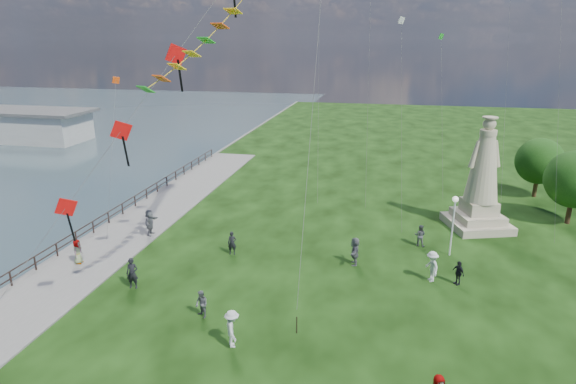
% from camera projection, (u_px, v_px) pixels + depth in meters
% --- Properties ---
extents(waterfront, '(200.00, 200.00, 1.51)m').
position_uv_depth(waterfront, '(82.00, 253.00, 31.97)').
color(waterfront, '#34494F').
rests_on(waterfront, ground).
extents(statue, '(5.18, 5.18, 8.34)m').
position_uv_depth(statue, '(481.00, 187.00, 35.27)').
color(statue, '#BCAF8E').
rests_on(statue, ground).
extents(lamppost, '(0.38, 0.38, 4.07)m').
position_uv_depth(lamppost, '(454.00, 213.00, 30.67)').
color(lamppost, silver).
rests_on(lamppost, ground).
extents(tree_row, '(8.22, 12.71, 5.69)m').
position_uv_depth(tree_row, '(569.00, 175.00, 37.92)').
color(tree_row, '#382314').
rests_on(tree_row, ground).
extents(person_0, '(0.73, 0.54, 1.83)m').
position_uv_depth(person_0, '(132.00, 273.00, 27.17)').
color(person_0, black).
rests_on(person_0, ground).
extents(person_1, '(0.83, 0.77, 1.46)m').
position_uv_depth(person_1, '(202.00, 304.00, 24.36)').
color(person_1, '#595960').
rests_on(person_1, ground).
extents(person_2, '(1.08, 1.33, 1.83)m').
position_uv_depth(person_2, '(232.00, 329.00, 21.98)').
color(person_2, silver).
rests_on(person_2, ground).
extents(person_5, '(0.87, 1.81, 1.90)m').
position_uv_depth(person_5, '(150.00, 224.00, 34.35)').
color(person_5, '#595960').
rests_on(person_5, ground).
extents(person_6, '(0.63, 0.47, 1.56)m').
position_uv_depth(person_6, '(232.00, 243.00, 31.51)').
color(person_6, black).
rests_on(person_6, ground).
extents(person_7, '(0.82, 0.61, 1.53)m').
position_uv_depth(person_7, '(420.00, 235.00, 32.78)').
color(person_7, '#595960').
rests_on(person_7, ground).
extents(person_8, '(1.03, 1.35, 1.86)m').
position_uv_depth(person_8, '(432.00, 266.00, 27.95)').
color(person_8, silver).
rests_on(person_8, ground).
extents(person_9, '(0.85, 0.94, 1.45)m').
position_uv_depth(person_9, '(458.00, 273.00, 27.65)').
color(person_9, black).
rests_on(person_9, ground).
extents(person_10, '(0.59, 0.84, 1.57)m').
position_uv_depth(person_10, '(78.00, 253.00, 30.03)').
color(person_10, '#595960').
rests_on(person_10, ground).
extents(person_11, '(0.84, 1.72, 1.81)m').
position_uv_depth(person_11, '(355.00, 251.00, 30.04)').
color(person_11, '#595960').
rests_on(person_11, ground).
extents(red_kite_train, '(12.82, 9.35, 20.06)m').
position_uv_depth(red_kite_train, '(171.00, 65.00, 22.17)').
color(red_kite_train, black).
rests_on(red_kite_train, ground).
extents(small_kites, '(31.94, 19.46, 30.53)m').
position_uv_depth(small_kites, '(392.00, 10.00, 36.69)').
color(small_kites, silver).
rests_on(small_kites, ground).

